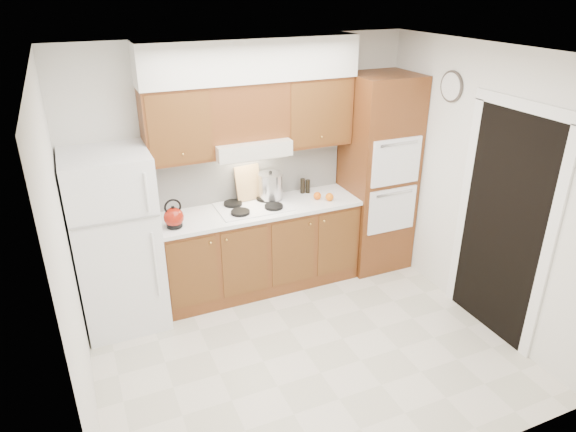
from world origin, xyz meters
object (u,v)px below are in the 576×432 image
object	(u,v)px
oven_cabinet	(377,174)
stock_pot	(271,186)
fridge	(117,242)
kettle	(174,217)

from	to	relation	value
oven_cabinet	stock_pot	xyz separation A→B (m)	(-1.23, 0.14, 0.00)
fridge	stock_pot	xyz separation A→B (m)	(1.62, 0.18, 0.24)
oven_cabinet	kettle	distance (m)	2.31
fridge	oven_cabinet	bearing A→B (deg)	0.70
stock_pot	kettle	bearing A→B (deg)	-166.82
oven_cabinet	stock_pot	bearing A→B (deg)	173.35
kettle	stock_pot	size ratio (longest dim) A/B	0.72
fridge	stock_pot	bearing A→B (deg)	6.28
kettle	stock_pot	distance (m)	1.11
oven_cabinet	kettle	world-z (taller)	oven_cabinet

